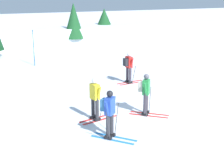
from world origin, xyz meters
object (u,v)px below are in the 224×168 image
at_px(skier_green, 145,92).
at_px(skier_blue, 109,112).
at_px(skier_red, 129,66).
at_px(conifer_far_centre, 104,21).
at_px(conifer_far_left, 74,21).
at_px(skier_yellow, 95,98).
at_px(trail_marker_pole, 34,48).

xyz_separation_m(skier_green, skier_blue, (-2.19, -1.50, 0.00)).
relative_size(skier_red, conifer_far_centre, 0.55).
bearing_deg(skier_blue, skier_green, 34.46).
height_order(skier_red, conifer_far_centre, conifer_far_centre).
relative_size(skier_blue, conifer_far_left, 0.45).
bearing_deg(conifer_far_left, skier_red, -93.15).
bearing_deg(skier_yellow, skier_red, 51.17).
distance_m(skier_yellow, conifer_far_centre, 20.64).
distance_m(trail_marker_pole, conifer_far_centre, 11.87).
distance_m(skier_green, trail_marker_pole, 11.12).
xyz_separation_m(skier_blue, conifer_far_left, (4.27, 18.60, 1.30)).
relative_size(skier_blue, skier_yellow, 1.00).
bearing_deg(skier_red, conifer_far_left, 86.85).
bearing_deg(skier_red, skier_blue, -120.71).
distance_m(skier_blue, skier_red, 7.00).
bearing_deg(skier_yellow, skier_green, -5.89).
relative_size(trail_marker_pole, conifer_far_left, 0.62).
bearing_deg(skier_green, skier_red, 72.97).
relative_size(skier_blue, trail_marker_pole, 0.73).
height_order(skier_blue, skier_red, same).
distance_m(skier_blue, conifer_far_left, 19.13).
relative_size(skier_yellow, skier_red, 1.00).
xyz_separation_m(skier_blue, conifer_far_centre, (7.96, 20.78, 0.98)).
height_order(skier_blue, conifer_far_left, conifer_far_left).
bearing_deg(skier_blue, trail_marker_pole, 91.61).
bearing_deg(trail_marker_pole, conifer_far_left, 53.66).
distance_m(skier_yellow, skier_red, 5.52).
height_order(skier_yellow, conifer_far_centre, conifer_far_centre).
height_order(skier_green, conifer_far_centre, conifer_far_centre).
bearing_deg(conifer_far_left, skier_green, -96.92).
xyz_separation_m(conifer_far_left, conifer_far_centre, (3.69, 2.18, -0.32)).
bearing_deg(conifer_far_centre, conifer_far_left, -149.45).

